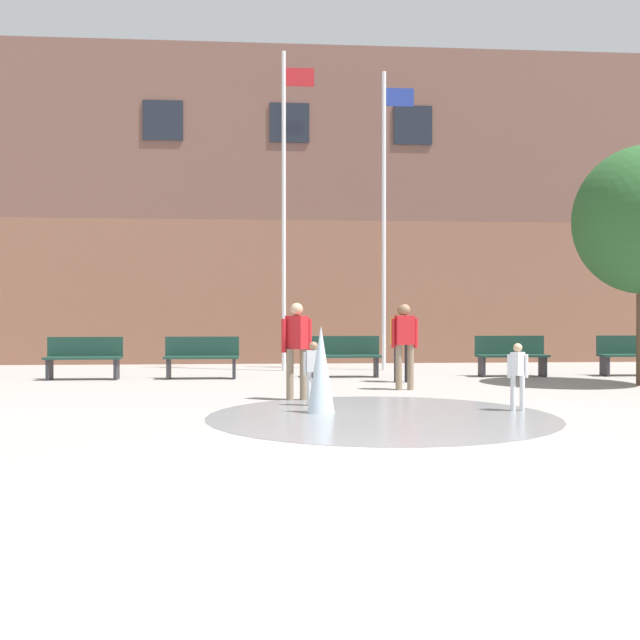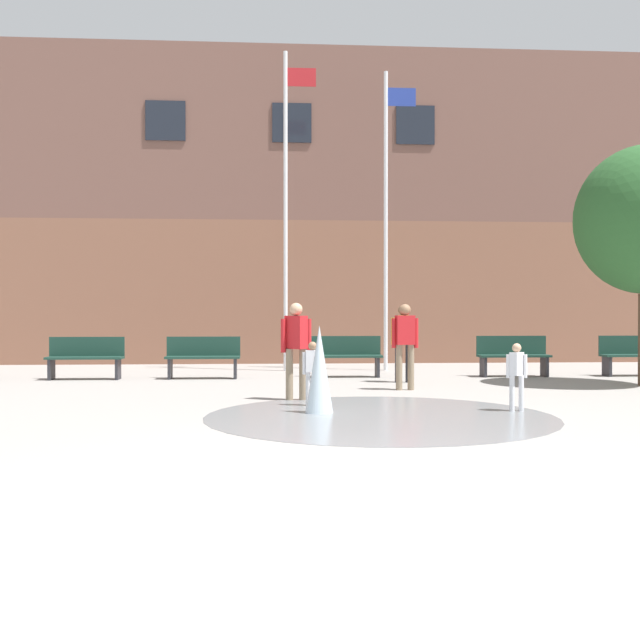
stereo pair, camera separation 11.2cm
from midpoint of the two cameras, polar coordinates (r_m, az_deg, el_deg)
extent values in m
plane|color=gray|center=(6.20, 2.72, -12.73)|extent=(100.00, 100.00, 0.00)
cube|color=brown|center=(24.02, -2.24, 1.95)|extent=(36.00, 6.00, 4.04)
cube|color=brown|center=(24.55, -2.25, 12.49)|extent=(36.00, 6.00, 4.94)
cube|color=#1E232D|center=(21.83, -11.54, 14.66)|extent=(1.10, 0.06, 1.10)
cube|color=#1E232D|center=(21.66, -2.01, 14.78)|extent=(1.10, 0.06, 1.10)
cube|color=#1E232D|center=(22.06, 7.42, 14.52)|extent=(1.10, 0.06, 1.10)
cylinder|color=gray|center=(10.41, 4.90, -7.31)|extent=(4.84, 4.84, 0.01)
cone|color=silver|center=(10.65, 0.25, -3.77)|extent=(0.40, 0.40, 1.25)
cube|color=#28282D|center=(16.94, -19.61, -3.57)|extent=(0.06, 0.40, 0.44)
cube|color=#28282D|center=(16.61, -14.95, -3.64)|extent=(0.06, 0.40, 0.44)
cube|color=#19382D|center=(16.74, -17.30, -2.77)|extent=(1.60, 0.44, 0.05)
cube|color=#19382D|center=(16.93, -17.15, -1.94)|extent=(1.60, 0.04, 0.42)
cube|color=#28282D|center=(16.46, -11.16, -3.67)|extent=(0.06, 0.40, 0.44)
cube|color=#28282D|center=(16.35, -6.27, -3.69)|extent=(0.06, 0.40, 0.44)
cube|color=#19382D|center=(16.37, -8.73, -2.83)|extent=(1.60, 0.44, 0.05)
cube|color=#19382D|center=(16.56, -8.67, -1.98)|extent=(1.60, 0.04, 0.42)
cube|color=#28282D|center=(16.55, -0.23, -3.64)|extent=(0.06, 0.40, 0.44)
cube|color=#28282D|center=(16.70, 4.58, -3.60)|extent=(0.06, 0.40, 0.44)
cube|color=#19382D|center=(16.60, 2.19, -2.78)|extent=(1.60, 0.44, 0.05)
cube|color=#19382D|center=(16.79, 2.11, -1.94)|extent=(1.60, 0.04, 0.42)
cube|color=#28282D|center=(17.11, 12.52, -3.52)|extent=(0.06, 0.40, 0.44)
cube|color=#28282D|center=(17.56, 16.91, -3.42)|extent=(0.06, 0.40, 0.44)
cube|color=#19382D|center=(17.31, 14.75, -2.66)|extent=(1.60, 0.44, 0.05)
cube|color=#19382D|center=(17.48, 14.54, -1.86)|extent=(1.60, 0.04, 0.42)
cube|color=#28282D|center=(18.08, 21.19, -3.32)|extent=(0.06, 0.40, 0.44)
cube|color=#19382D|center=(18.38, 23.17, -2.50)|extent=(1.60, 0.44, 0.05)
cube|color=#19382D|center=(18.54, 22.89, -1.75)|extent=(1.60, 0.04, 0.42)
cylinder|color=#89755B|center=(12.24, -2.08, -4.17)|extent=(0.12, 0.12, 0.84)
cylinder|color=#89755B|center=(12.25, -1.05, -4.17)|extent=(0.12, 0.12, 0.84)
cube|color=red|center=(12.21, -1.57, -0.94)|extent=(0.38, 0.38, 0.54)
sphere|color=tan|center=(12.20, -1.57, 0.82)|extent=(0.21, 0.21, 0.21)
cylinder|color=red|center=(12.20, -2.55, -1.20)|extent=(0.08, 0.08, 0.55)
cylinder|color=red|center=(12.22, -0.59, -1.20)|extent=(0.08, 0.08, 0.55)
cylinder|color=#89755B|center=(13.91, 6.28, -3.61)|extent=(0.12, 0.12, 0.84)
cylinder|color=#89755B|center=(13.95, 7.17, -3.60)|extent=(0.12, 0.12, 0.84)
cube|color=red|center=(13.90, 6.73, -0.76)|extent=(0.36, 0.24, 0.54)
sphere|color=#997051|center=(13.90, 6.73, 0.78)|extent=(0.21, 0.21, 0.21)
cylinder|color=red|center=(13.86, 5.87, -0.99)|extent=(0.08, 0.08, 0.55)
cylinder|color=red|center=(13.94, 7.57, -0.99)|extent=(0.08, 0.08, 0.55)
cylinder|color=silver|center=(11.49, -0.63, -5.28)|extent=(0.07, 0.07, 0.52)
cylinder|color=silver|center=(11.50, 0.05, -5.27)|extent=(0.07, 0.07, 0.52)
cube|color=white|center=(11.46, -0.29, -3.15)|extent=(0.21, 0.13, 0.33)
sphere|color=#997051|center=(11.45, -0.29, -1.98)|extent=(0.13, 0.13, 0.13)
cylinder|color=white|center=(11.45, -0.94, -3.32)|extent=(0.05, 0.05, 0.34)
cylinder|color=white|center=(11.47, 0.36, -3.31)|extent=(0.05, 0.05, 0.34)
cylinder|color=#28282D|center=(15.44, 6.16, -3.20)|extent=(0.12, 0.12, 0.84)
cylinder|color=#28282D|center=(15.48, 6.96, -3.19)|extent=(0.12, 0.12, 0.84)
cube|color=gold|center=(15.43, 6.56, -0.64)|extent=(0.22, 0.35, 0.54)
sphere|color=brown|center=(15.43, 6.56, 0.76)|extent=(0.21, 0.21, 0.21)
cylinder|color=gold|center=(15.39, 5.79, -0.84)|extent=(0.08, 0.08, 0.55)
cylinder|color=gold|center=(15.47, 7.33, -0.84)|extent=(0.08, 0.08, 0.55)
cylinder|color=silver|center=(11.23, 14.70, -5.43)|extent=(0.07, 0.07, 0.52)
cylinder|color=silver|center=(11.27, 15.36, -5.41)|extent=(0.07, 0.07, 0.52)
cube|color=white|center=(11.21, 15.03, -3.25)|extent=(0.24, 0.23, 0.33)
sphere|color=tan|center=(11.20, 15.04, -2.06)|extent=(0.13, 0.13, 0.13)
cylinder|color=white|center=(11.17, 14.40, -3.43)|extent=(0.05, 0.05, 0.34)
cylinder|color=white|center=(11.26, 15.66, -3.41)|extent=(0.05, 0.05, 0.34)
cylinder|color=silver|center=(18.60, -2.47, 8.27)|extent=(0.10, 0.10, 7.86)
cube|color=#B21E23|center=(19.34, -1.23, 18.01)|extent=(0.70, 0.02, 0.45)
cylinder|color=silver|center=(18.80, 5.20, 7.51)|extent=(0.10, 0.10, 7.42)
cube|color=#233893|center=(19.49, 6.42, 16.53)|extent=(0.70, 0.02, 0.45)
camera|label=1|loc=(0.06, -89.76, 0.00)|focal=42.00mm
camera|label=2|loc=(0.06, 90.24, 0.00)|focal=42.00mm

